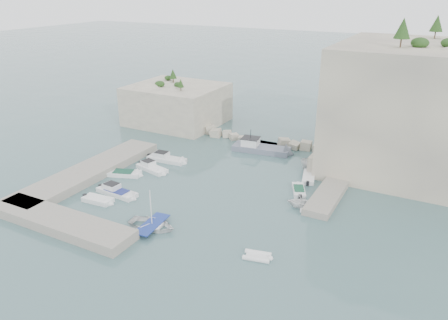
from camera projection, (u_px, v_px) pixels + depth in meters
The scene contains 22 objects.
ground at pixel (201, 199), 52.80m from camera, with size 400.00×400.00×0.00m, color #47696B.
cliff_east at pixel (435, 110), 58.37m from camera, with size 26.00×22.00×17.00m, color beige.
cliff_terrace at pixel (345, 160), 61.37m from camera, with size 8.00×10.00×2.50m, color beige.
outcrop_west at pixel (177, 104), 80.64m from camera, with size 16.00×14.00×7.00m, color beige.
quay_west at pixel (89, 172), 59.19m from camera, with size 5.00×24.00×1.10m, color #9E9689.
quay_south at pixel (61, 222), 46.74m from camera, with size 18.00×4.00×1.10m, color #9E9689.
ledge_east at pixel (333, 188), 54.94m from camera, with size 3.00×16.00×0.80m, color #9E9689.
breakwater at pixel (265, 139), 70.95m from camera, with size 28.00×3.00×1.40m, color beige.
motorboat_a at pixel (167, 161), 64.18m from camera, with size 6.43×1.91×1.40m, color silver, non-canonical shape.
motorboat_b at pixel (152, 170), 60.98m from camera, with size 5.42×1.77×1.40m, color white, non-canonical shape.
motorboat_c at pixel (124, 175), 59.44m from camera, with size 5.16×1.88×0.70m, color white, non-canonical shape.
motorboat_d at pixel (117, 194), 54.05m from camera, with size 6.05×1.80×1.40m, color silver, non-canonical shape.
motorboat_e at pixel (98, 202), 52.23m from camera, with size 4.06×1.66×0.70m, color white, non-canonical shape.
rowboat at pixel (152, 228), 46.63m from camera, with size 3.78×5.29×1.10m, color white.
inflatable_dinghy at pixel (257, 258), 41.60m from camera, with size 2.82×1.37×0.44m, color white, non-canonical shape.
tender_east_a at pixel (301, 207), 50.97m from camera, with size 2.78×3.22×1.69m, color white.
tender_east_b at pixel (299, 192), 54.57m from camera, with size 4.18×1.43×0.70m, color silver, non-canonical shape.
tender_east_c at pixel (309, 179), 58.33m from camera, with size 4.72×1.53×0.70m, color white, non-canonical shape.
tender_east_d at pixel (318, 170), 61.17m from camera, with size 1.81×4.80×1.85m, color silver.
work_boat at pixel (261, 152), 67.77m from camera, with size 9.74×2.88×2.20m, color slate, non-canonical shape.
rowboat_mast at pixel (151, 206), 45.63m from camera, with size 0.10×0.10×4.20m, color white.
vegetation at pixel (407, 34), 58.21m from camera, with size 53.48×13.88×13.40m.
Camera 1 is at (24.68, -40.24, 24.31)m, focal length 35.00 mm.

